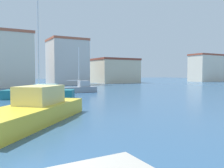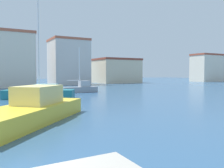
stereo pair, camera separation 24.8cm
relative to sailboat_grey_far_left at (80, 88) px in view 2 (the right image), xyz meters
name	(u,v)px [view 2 (the right image)]	position (x,y,z in m)	size (l,w,h in m)	color
water	(120,94)	(3.63, -4.25, -0.57)	(160.00, 160.00, 0.00)	#2D5175
sailboat_grey_far_left	(80,88)	(0.00, 0.00, 0.00)	(4.77, 1.45, 6.09)	gray
motorboat_yellow_inner_mooring	(30,110)	(-9.16, -16.41, 0.07)	(7.65, 8.04, 1.92)	gold
sailboat_teal_far_right	(40,93)	(-6.35, -5.14, 0.04)	(7.17, 5.01, 10.28)	#1E707A
warehouse_block	(69,62)	(5.29, 21.18, 4.54)	(8.02, 7.74, 10.20)	beige
yacht_club	(116,71)	(19.59, 24.87, 2.66)	(11.04, 9.95, 6.44)	beige
harbor_office	(211,68)	(49.87, 18.63, 3.63)	(12.65, 5.68, 8.37)	beige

